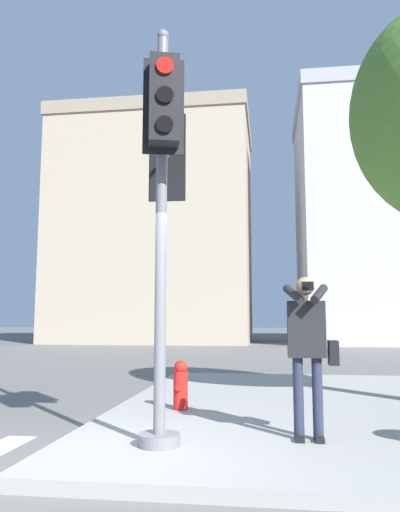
{
  "coord_description": "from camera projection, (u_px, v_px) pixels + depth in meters",
  "views": [
    {
      "loc": [
        1.71,
        -4.42,
        1.39
      ],
      "look_at": [
        1.01,
        0.78,
        2.05
      ],
      "focal_mm": 35.0,
      "sensor_mm": 36.0,
      "label": 1
    }
  ],
  "objects": [
    {
      "name": "traffic_signal_pole",
      "position": [
        165.0,
        181.0,
        5.32
      ],
      "size": [
        0.5,
        1.21,
        4.45
      ],
      "color": "slate",
      "rests_on": "sidewalk_corner"
    },
    {
      "name": "fire_hydrant",
      "position": [
        181.0,
        385.0,
        7.03
      ],
      "size": [
        0.2,
        0.26,
        0.68
      ],
      "color": "red",
      "rests_on": "sidewalk_corner"
    },
    {
      "name": "ground_plane",
      "position": [
        75.0,
        477.0,
        4.4
      ],
      "size": [
        160.0,
        160.0,
        0.0
      ],
      "primitive_type": "plane",
      "color": "slate"
    },
    {
      "name": "sidewalk_corner",
      "position": [
        391.0,
        409.0,
        7.38
      ],
      "size": [
        8.0,
        8.0,
        0.13
      ],
      "color": "#9E9B96",
      "rests_on": "ground_plane"
    },
    {
      "name": "building_left",
      "position": [
        156.0,
        229.0,
        31.77
      ],
      "size": [
        12.06,
        8.45,
        14.14
      ],
      "color": "tan",
      "rests_on": "ground_plane"
    },
    {
      "name": "person_photographer",
      "position": [
        308.0,
        341.0,
        5.36
      ],
      "size": [
        0.58,
        0.54,
        1.72
      ],
      "color": "black",
      "rests_on": "sidewalk_corner"
    }
  ]
}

